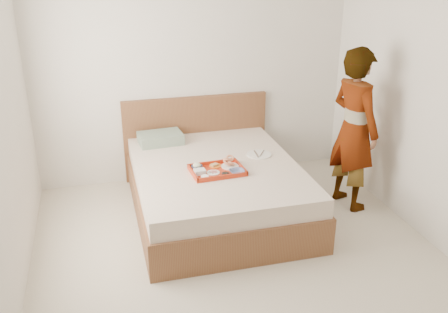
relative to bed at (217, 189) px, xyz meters
name	(u,v)px	position (x,y,z in m)	size (l,w,h in m)	color
ground	(245,269)	(0.00, -1.00, -0.27)	(3.50, 4.00, 0.01)	beige
wall_back	(194,65)	(0.00, 1.00, 1.04)	(3.50, 0.01, 2.60)	silver
wall_front	(408,285)	(0.00, -3.00, 1.04)	(3.50, 0.01, 2.60)	silver
bed	(217,189)	(0.00, 0.00, 0.00)	(1.65, 2.00, 0.53)	brown
headboard	(196,136)	(0.00, 0.97, 0.21)	(1.65, 0.06, 0.95)	brown
pillow	(160,138)	(-0.44, 0.72, 0.32)	(0.46, 0.31, 0.11)	gray
tray	(217,170)	(-0.04, -0.18, 0.29)	(0.49, 0.36, 0.04)	#B82A11
prawn_plate	(230,166)	(0.11, -0.11, 0.28)	(0.17, 0.17, 0.01)	white
navy_bowl_big	(237,172)	(0.13, -0.28, 0.30)	(0.14, 0.14, 0.03)	#161C4F
sauce_dish	(226,174)	(0.01, -0.30, 0.29)	(0.07, 0.07, 0.03)	black
meat_plate	(213,173)	(-0.08, -0.22, 0.28)	(0.12, 0.12, 0.01)	white
bread_plate	(215,166)	(-0.03, -0.06, 0.28)	(0.12, 0.12, 0.01)	orange
salad_bowl	(197,167)	(-0.21, -0.08, 0.30)	(0.11, 0.11, 0.03)	#161C4F
plastic_tub	(200,172)	(-0.21, -0.20, 0.30)	(0.10, 0.08, 0.04)	silver
cheese_round	(205,177)	(-0.19, -0.31, 0.29)	(0.07, 0.07, 0.03)	white
dinner_plate	(259,154)	(0.48, 0.12, 0.27)	(0.25, 0.25, 0.01)	white
person	(354,129)	(1.37, -0.15, 0.56)	(0.60, 0.39, 1.64)	beige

